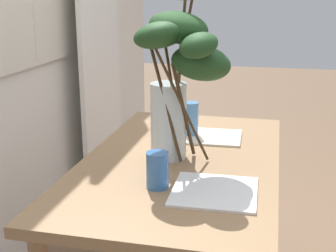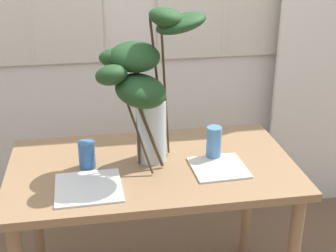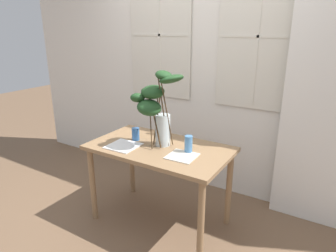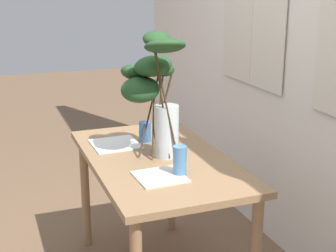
# 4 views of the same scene
# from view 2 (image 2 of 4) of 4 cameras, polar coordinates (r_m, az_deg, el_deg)

# --- Properties ---
(curtain_sheer_side) EXTENTS (0.63, 0.03, 2.57)m
(curtain_sheer_side) POSITION_cam_2_polar(r_m,az_deg,el_deg) (2.97, 19.34, 13.20)
(curtain_sheer_side) COLOR white
(curtain_sheer_side) RESTS_ON ground
(dining_table) EXTENTS (1.25, 0.72, 0.77)m
(dining_table) POSITION_cam_2_polar(r_m,az_deg,el_deg) (2.13, -1.90, -7.01)
(dining_table) COLOR #93704C
(dining_table) RESTS_ON ground
(vase_with_branches) EXTENTS (0.51, 0.36, 0.70)m
(vase_with_branches) POSITION_cam_2_polar(r_m,az_deg,el_deg) (1.92, -2.79, 5.39)
(vase_with_branches) COLOR silver
(vase_with_branches) RESTS_ON dining_table
(drinking_glass_blue_left) EXTENTS (0.07, 0.07, 0.12)m
(drinking_glass_blue_left) POSITION_cam_2_polar(r_m,az_deg,el_deg) (2.06, -9.76, -3.43)
(drinking_glass_blue_left) COLOR #386BAD
(drinking_glass_blue_left) RESTS_ON dining_table
(drinking_glass_blue_right) EXTENTS (0.07, 0.07, 0.15)m
(drinking_glass_blue_right) POSITION_cam_2_polar(r_m,az_deg,el_deg) (2.11, 5.56, -2.01)
(drinking_glass_blue_right) COLOR #4C84BC
(drinking_glass_blue_right) RESTS_ON dining_table
(plate_square_left) EXTENTS (0.27, 0.27, 0.01)m
(plate_square_left) POSITION_cam_2_polar(r_m,az_deg,el_deg) (1.92, -9.58, -7.33)
(plate_square_left) COLOR white
(plate_square_left) RESTS_ON dining_table
(plate_square_right) EXTENTS (0.24, 0.24, 0.01)m
(plate_square_right) POSITION_cam_2_polar(r_m,az_deg,el_deg) (2.05, 6.12, -5.00)
(plate_square_right) COLOR silver
(plate_square_right) RESTS_ON dining_table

